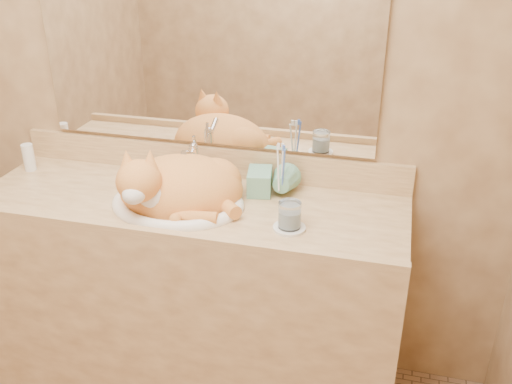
% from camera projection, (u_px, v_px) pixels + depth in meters
% --- Properties ---
extents(wall_back, '(2.40, 0.02, 2.50)m').
position_uv_depth(wall_back, '(207.00, 76.00, 2.15)').
color(wall_back, brown).
rests_on(wall_back, ground).
extents(vanity_counter, '(1.60, 0.55, 0.85)m').
position_uv_depth(vanity_counter, '(192.00, 297.00, 2.27)').
color(vanity_counter, '#9A7145').
rests_on(vanity_counter, floor).
extents(mirror, '(1.30, 0.02, 0.80)m').
position_uv_depth(mirror, '(204.00, 39.00, 2.07)').
color(mirror, white).
rests_on(mirror, wall_back).
extents(sink_basin, '(0.50, 0.42, 0.15)m').
position_uv_depth(sink_basin, '(177.00, 186.00, 2.04)').
color(sink_basin, white).
rests_on(sink_basin, vanity_counter).
extents(faucet, '(0.07, 0.14, 0.18)m').
position_uv_depth(faucet, '(194.00, 162.00, 2.19)').
color(faucet, silver).
rests_on(faucet, vanity_counter).
extents(cat, '(0.53, 0.48, 0.25)m').
position_uv_depth(cat, '(176.00, 185.00, 2.04)').
color(cat, orange).
rests_on(cat, sink_basin).
extents(soap_dispenser, '(0.10, 0.10, 0.20)m').
position_uv_depth(soap_dispenser, '(258.00, 176.00, 2.06)').
color(soap_dispenser, '#67A68A').
rests_on(soap_dispenser, vanity_counter).
extents(toothbrush_cup, '(0.12, 0.12, 0.10)m').
position_uv_depth(toothbrush_cup, '(281.00, 187.00, 2.09)').
color(toothbrush_cup, '#67A68A').
rests_on(toothbrush_cup, vanity_counter).
extents(toothbrushes, '(0.04, 0.04, 0.22)m').
position_uv_depth(toothbrushes, '(281.00, 167.00, 2.05)').
color(toothbrushes, white).
rests_on(toothbrushes, toothbrush_cup).
extents(saucer, '(0.11, 0.11, 0.01)m').
position_uv_depth(saucer, '(289.00, 228.00, 1.91)').
color(saucer, silver).
rests_on(saucer, vanity_counter).
extents(water_glass, '(0.08, 0.08, 0.09)m').
position_uv_depth(water_glass, '(290.00, 215.00, 1.89)').
color(water_glass, white).
rests_on(water_glass, saucer).
extents(lotion_bottle, '(0.05, 0.05, 0.11)m').
position_uv_depth(lotion_bottle, '(29.00, 157.00, 2.33)').
color(lotion_bottle, white).
rests_on(lotion_bottle, vanity_counter).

